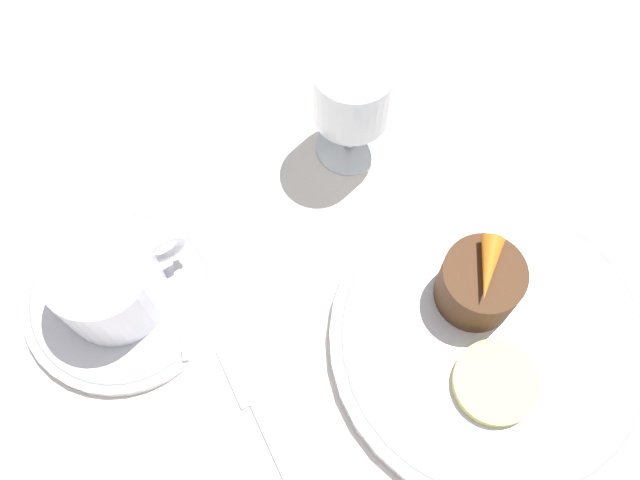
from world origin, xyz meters
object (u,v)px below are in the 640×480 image
Objects in this scene: coffee_cup at (106,281)px; wine_glass at (349,98)px; fork at (267,430)px; dessert_cake at (479,284)px; dinner_plate at (494,339)px.

wine_glass reaches higher than coffee_cup.
dessert_cake reaches higher than fork.
wine_glass reaches higher than dinner_plate.
fork is (-0.18, -0.17, -0.08)m from wine_glass.
dinner_plate is 4.02× the size of dessert_cake.
coffee_cup is (-0.23, 0.18, 0.04)m from dinner_plate.
fork is (-0.18, 0.03, -0.01)m from dinner_plate.
wine_glass reaches higher than fork.
fork is 0.19m from dessert_cake.
dessert_cake reaches higher than dinner_plate.
coffee_cup reaches higher than dinner_plate.
dinner_plate is 2.32× the size of coffee_cup.
coffee_cup is 0.94× the size of wine_glass.
dessert_cake is (0.19, 0.00, 0.04)m from fork.
dinner_plate is at bearing -38.22° from coffee_cup.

